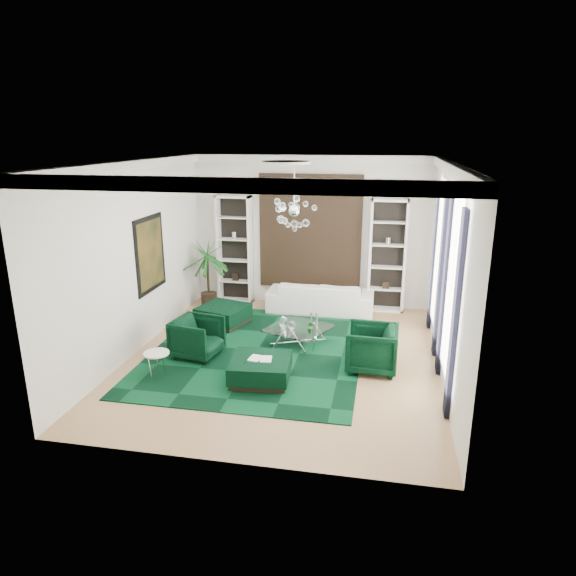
% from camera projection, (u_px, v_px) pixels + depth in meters
% --- Properties ---
extents(floor, '(6.00, 7.00, 0.02)m').
position_uv_depth(floor, '(283.00, 358.00, 10.24)').
color(floor, tan).
rests_on(floor, ground).
extents(ceiling, '(6.00, 7.00, 0.02)m').
position_uv_depth(ceiling, '(283.00, 161.00, 9.14)').
color(ceiling, white).
rests_on(ceiling, ground).
extents(wall_back, '(6.00, 0.02, 3.80)m').
position_uv_depth(wall_back, '(310.00, 232.00, 12.99)').
color(wall_back, silver).
rests_on(wall_back, ground).
extents(wall_front, '(6.00, 0.02, 3.80)m').
position_uv_depth(wall_front, '(228.00, 332.00, 6.39)').
color(wall_front, silver).
rests_on(wall_front, ground).
extents(wall_left, '(0.02, 7.00, 3.80)m').
position_uv_depth(wall_left, '(135.00, 258.00, 10.23)').
color(wall_left, silver).
rests_on(wall_left, ground).
extents(wall_right, '(0.02, 7.00, 3.80)m').
position_uv_depth(wall_right, '(448.00, 273.00, 9.15)').
color(wall_right, silver).
rests_on(wall_right, ground).
extents(crown_molding, '(6.00, 7.00, 0.18)m').
position_uv_depth(crown_molding, '(283.00, 167.00, 9.17)').
color(crown_molding, white).
rests_on(crown_molding, ceiling).
extents(ceiling_medallion, '(0.90, 0.90, 0.05)m').
position_uv_depth(ceiling_medallion, '(286.00, 163.00, 9.44)').
color(ceiling_medallion, white).
rests_on(ceiling_medallion, ceiling).
extents(tapestry, '(2.50, 0.06, 2.80)m').
position_uv_depth(tapestry, '(310.00, 232.00, 12.95)').
color(tapestry, black).
rests_on(tapestry, wall_back).
extents(shelving_left, '(0.90, 0.38, 2.80)m').
position_uv_depth(shelving_left, '(235.00, 250.00, 13.30)').
color(shelving_left, white).
rests_on(shelving_left, floor).
extents(shelving_right, '(0.90, 0.38, 2.80)m').
position_uv_depth(shelving_right, '(387.00, 256.00, 12.60)').
color(shelving_right, white).
rests_on(shelving_right, floor).
extents(painting, '(0.04, 1.30, 1.60)m').
position_uv_depth(painting, '(151.00, 254.00, 10.80)').
color(painting, black).
rests_on(painting, wall_left).
extents(window_near, '(0.03, 1.10, 2.90)m').
position_uv_depth(window_near, '(453.00, 287.00, 8.31)').
color(window_near, white).
rests_on(window_near, wall_right).
extents(curtain_near_a, '(0.07, 0.30, 3.25)m').
position_uv_depth(curtain_near_a, '(455.00, 317.00, 7.65)').
color(curtain_near_a, black).
rests_on(curtain_near_a, floor).
extents(curtain_near_b, '(0.07, 0.30, 3.25)m').
position_uv_depth(curtain_near_b, '(445.00, 288.00, 9.12)').
color(curtain_near_b, black).
rests_on(curtain_near_b, floor).
extents(window_far, '(0.03, 1.10, 2.90)m').
position_uv_depth(window_far, '(440.00, 254.00, 10.56)').
color(window_far, white).
rests_on(window_far, wall_right).
extents(curtain_far_a, '(0.07, 0.30, 3.25)m').
position_uv_depth(curtain_far_a, '(440.00, 276.00, 9.91)').
color(curtain_far_a, black).
rests_on(curtain_far_a, floor).
extents(curtain_far_b, '(0.07, 0.30, 3.25)m').
position_uv_depth(curtain_far_b, '(434.00, 257.00, 11.38)').
color(curtain_far_b, black).
rests_on(curtain_far_b, floor).
extents(rug, '(4.20, 5.00, 0.02)m').
position_uv_depth(rug, '(258.00, 350.00, 10.53)').
color(rug, black).
rests_on(rug, floor).
extents(sofa, '(2.62, 1.04, 0.76)m').
position_uv_depth(sofa, '(320.00, 297.00, 12.79)').
color(sofa, white).
rests_on(sofa, floor).
extents(armchair_left, '(1.00, 0.98, 0.80)m').
position_uv_depth(armchair_left, '(197.00, 337.00, 10.19)').
color(armchair_left, black).
rests_on(armchair_left, floor).
extents(armchair_right, '(0.97, 0.94, 0.86)m').
position_uv_depth(armchair_right, '(372.00, 348.00, 9.59)').
color(armchair_right, black).
rests_on(armchair_right, floor).
extents(coffee_table, '(1.49, 1.49, 0.39)m').
position_uv_depth(coffee_table, '(298.00, 336.00, 10.78)').
color(coffee_table, white).
rests_on(coffee_table, floor).
extents(ottoman_side, '(1.25, 1.25, 0.45)m').
position_uv_depth(ottoman_side, '(223.00, 315.00, 11.96)').
color(ottoman_side, black).
rests_on(ottoman_side, floor).
extents(ottoman_front, '(1.12, 1.12, 0.42)m').
position_uv_depth(ottoman_front, '(261.00, 370.00, 9.22)').
color(ottoman_front, black).
rests_on(ottoman_front, floor).
extents(book, '(0.42, 0.28, 0.03)m').
position_uv_depth(book, '(261.00, 358.00, 9.15)').
color(book, white).
rests_on(book, ottoman_front).
extents(side_table, '(0.53, 0.53, 0.45)m').
position_uv_depth(side_table, '(157.00, 365.00, 9.39)').
color(side_table, white).
rests_on(side_table, floor).
extents(palm, '(1.43, 1.43, 2.20)m').
position_uv_depth(palm, '(207.00, 265.00, 12.96)').
color(palm, '#19591E').
rests_on(palm, floor).
extents(chandelier, '(1.17, 1.17, 0.79)m').
position_uv_depth(chandelier, '(294.00, 211.00, 9.90)').
color(chandelier, white).
rests_on(chandelier, ceiling).
extents(table_plant, '(0.17, 0.15, 0.24)m').
position_uv_depth(table_plant, '(310.00, 327.00, 10.41)').
color(table_plant, '#19591E').
rests_on(table_plant, coffee_table).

